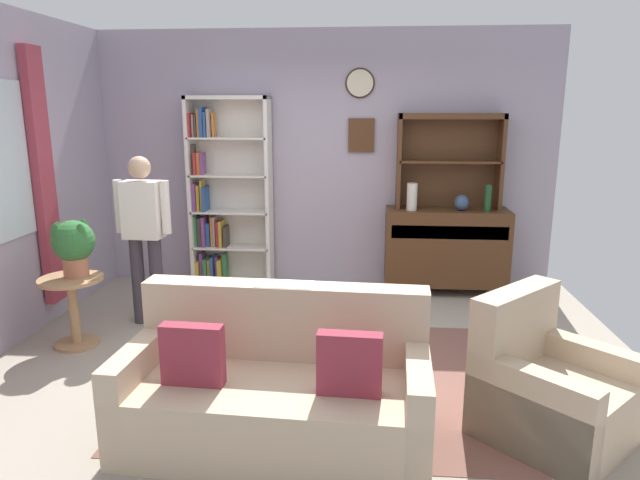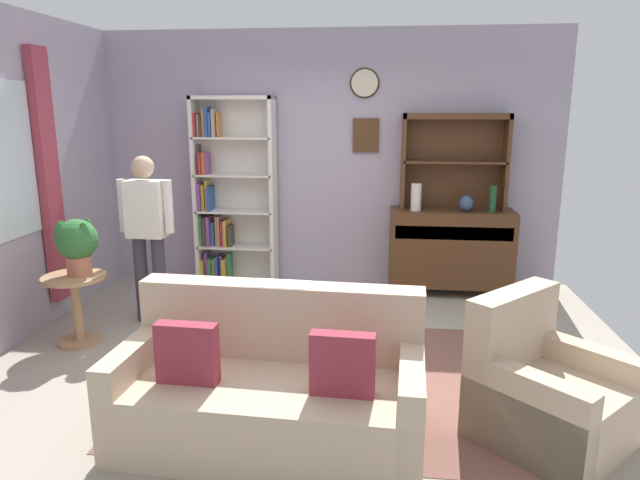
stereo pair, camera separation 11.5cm
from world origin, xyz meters
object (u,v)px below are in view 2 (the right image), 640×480
at_px(vase_tall, 416,197).
at_px(person_reading, 147,227).
at_px(bookshelf, 229,198).
at_px(couch_floral, 272,390).
at_px(sideboard, 450,248).
at_px(bottle_wine, 493,199).
at_px(potted_plant_large, 77,242).
at_px(sideboard_hutch, 454,148).
at_px(plant_stand, 76,302).
at_px(vase_round, 466,203).
at_px(armchair_floral, 545,394).

height_order(vase_tall, person_reading, person_reading).
relative_size(bookshelf, couch_floral, 1.14).
bearing_deg(sideboard, bottle_wine, -12.89).
xyz_separation_m(potted_plant_large, person_reading, (0.40, 0.52, 0.03)).
xyz_separation_m(bookshelf, sideboard_hutch, (2.45, 0.02, 0.57)).
distance_m(couch_floral, plant_stand, 2.28).
bearing_deg(vase_round, vase_tall, -178.51).
bearing_deg(vase_round, armchair_floral, -87.18).
height_order(sideboard, couch_floral, sideboard).
bearing_deg(sideboard_hutch, person_reading, -156.30).
height_order(sideboard_hutch, plant_stand, sideboard_hutch).
bearing_deg(bookshelf, armchair_floral, -46.43).
distance_m(bottle_wine, couch_floral, 3.44).
bearing_deg(bottle_wine, potted_plant_large, -156.65).
bearing_deg(vase_tall, vase_round, 1.49).
relative_size(couch_floral, person_reading, 1.18).
bearing_deg(vase_round, bookshelf, 176.64).
bearing_deg(potted_plant_large, vase_round, 25.23).
bearing_deg(plant_stand, vase_tall, 29.28).
distance_m(bookshelf, couch_floral, 3.28).
relative_size(couch_floral, armchair_floral, 1.70).
height_order(sideboard_hutch, vase_tall, sideboard_hutch).
height_order(vase_round, armchair_floral, vase_round).
xyz_separation_m(armchair_floral, plant_stand, (-3.57, 1.05, 0.08)).
relative_size(vase_round, plant_stand, 0.28).
bearing_deg(sideboard_hutch, bookshelf, -179.42).
height_order(sideboard, vase_tall, vase_tall).
bearing_deg(person_reading, armchair_floral, -27.14).
bearing_deg(vase_tall, person_reading, -156.66).
height_order(sideboard, vase_round, vase_round).
xyz_separation_m(vase_tall, person_reading, (-2.49, -1.07, -0.16)).
xyz_separation_m(couch_floral, plant_stand, (-1.92, 1.23, 0.06)).
bearing_deg(bottle_wine, sideboard_hutch, 153.04).
bearing_deg(person_reading, vase_round, 19.87).
xyz_separation_m(vase_round, person_reading, (-3.01, -1.09, -0.10)).
relative_size(plant_stand, potted_plant_large, 1.27).
relative_size(bookshelf, person_reading, 1.35).
distance_m(vase_tall, plant_stand, 3.41).
xyz_separation_m(sideboard_hutch, vase_round, (0.13, -0.18, -0.55)).
bearing_deg(bookshelf, sideboard_hutch, 0.58).
bearing_deg(sideboard, potted_plant_large, -152.96).
bearing_deg(vase_tall, plant_stand, -150.72).
relative_size(bookshelf, plant_stand, 3.49).
bearing_deg(armchair_floral, potted_plant_large, 162.82).
distance_m(bookshelf, plant_stand, 2.09).
relative_size(sideboard, potted_plant_large, 2.74).
relative_size(vase_tall, bottle_wine, 1.03).
distance_m(bookshelf, vase_tall, 2.06).
bearing_deg(plant_stand, sideboard_hutch, 28.89).
height_order(bottle_wine, potted_plant_large, bottle_wine).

